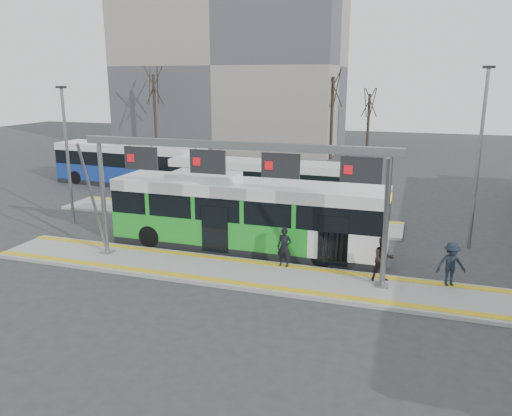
{
  "coord_description": "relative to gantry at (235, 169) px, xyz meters",
  "views": [
    {
      "loc": [
        6.41,
        -17.71,
        7.69
      ],
      "look_at": [
        -0.36,
        3.0,
        2.03
      ],
      "focal_mm": 35.0,
      "sensor_mm": 36.0,
      "label": 1
    }
  ],
  "objects": [
    {
      "name": "passenger_c",
      "position": [
        8.25,
        0.85,
        -3.3
      ],
      "size": [
        1.24,
        0.96,
        1.7
      ],
      "primitive_type": "imported",
      "rotation": [
        0.0,
        0.0,
        0.34
      ],
      "color": "black",
      "rests_on": "platform_main"
    },
    {
      "name": "tree_far",
      "position": [
        -18.93,
        27.61,
        2.7
      ],
      "size": [
        1.4,
        1.4,
        9.22
      ],
      "color": "#382B21",
      "rests_on": "ground"
    },
    {
      "name": "platform_main",
      "position": [
        0.35,
        -0.25,
        -4.22
      ],
      "size": [
        22.0,
        3.0,
        0.15
      ],
      "primitive_type": "cube",
      "color": "gray",
      "rests_on": "ground"
    },
    {
      "name": "gantry",
      "position": [
        0.0,
        0.0,
        0.0
      ],
      "size": [
        13.0,
        1.68,
        5.2
      ],
      "color": "slate",
      "rests_on": "platform_main"
    },
    {
      "name": "ground",
      "position": [
        0.35,
        -0.25,
        -4.3
      ],
      "size": [
        120.0,
        120.0,
        0.0
      ],
      "primitive_type": "plane",
      "color": "#2D2D30",
      "rests_on": "ground"
    },
    {
      "name": "tactile_main",
      "position": [
        0.35,
        -0.25,
        -4.14
      ],
      "size": [
        22.0,
        2.65,
        0.02
      ],
      "color": "gold",
      "rests_on": "platform_main"
    },
    {
      "name": "passenger_b",
      "position": [
        5.81,
        0.55,
        -3.28
      ],
      "size": [
        1.05,
        0.97,
        1.74
      ],
      "primitive_type": "imported",
      "rotation": [
        0.0,
        0.0,
        0.46
      ],
      "color": "black",
      "rests_on": "platform_main"
    },
    {
      "name": "tree_left",
      "position": [
        -1.49,
        31.11,
        2.49
      ],
      "size": [
        1.4,
        1.4,
        8.95
      ],
      "color": "#382B21",
      "rests_on": "ground"
    },
    {
      "name": "tree_mid",
      "position": [
        1.71,
        34.15,
        1.05
      ],
      "size": [
        1.4,
        1.4,
        7.06
      ],
      "color": "#382B21",
      "rests_on": "ground"
    },
    {
      "name": "lamp_east",
      "position": [
        9.36,
        6.24,
        0.06
      ],
      "size": [
        0.5,
        0.25,
        8.24
      ],
      "color": "slate",
      "rests_on": "ground"
    },
    {
      "name": "passenger_a",
      "position": [
        1.83,
        0.85,
        -3.32
      ],
      "size": [
        0.63,
        0.43,
        1.66
      ],
      "primitive_type": "imported",
      "rotation": [
        0.0,
        0.0,
        -0.05
      ],
      "color": "black",
      "rests_on": "platform_main"
    },
    {
      "name": "platform_second",
      "position": [
        -3.65,
        7.75,
        -4.22
      ],
      "size": [
        20.0,
        3.0,
        0.15
      ],
      "primitive_type": "cube",
      "color": "gray",
      "rests_on": "ground"
    },
    {
      "name": "bg_bus_green",
      "position": [
        -2.59,
        11.01,
        -2.92
      ],
      "size": [
        11.21,
        2.52,
        2.8
      ],
      "rotation": [
        0.0,
        0.0,
        -0.01
      ],
      "color": "black",
      "rests_on": "ground"
    },
    {
      "name": "lamp_west",
      "position": [
        -10.91,
        3.89,
        -0.39
      ],
      "size": [
        0.5,
        0.25,
        7.34
      ],
      "color": "slate",
      "rests_on": "ground"
    },
    {
      "name": "bg_bus_blue",
      "position": [
        -13.44,
        13.8,
        -2.8
      ],
      "size": [
        11.79,
        3.34,
        3.04
      ],
      "rotation": [
        0.0,
        0.0,
        -0.07
      ],
      "color": "black",
      "rests_on": "ground"
    },
    {
      "name": "tactile_second",
      "position": [
        -3.65,
        8.9,
        -4.14
      ],
      "size": [
        20.0,
        0.35,
        0.02
      ],
      "color": "gold",
      "rests_on": "platform_second"
    },
    {
      "name": "hero_bus",
      "position": [
        -0.54,
        2.91,
        -2.71
      ],
      "size": [
        12.64,
        2.72,
        3.47
      ],
      "rotation": [
        0.0,
        0.0,
        -0.0
      ],
      "color": "black",
      "rests_on": "ground"
    },
    {
      "name": "apartment_block",
      "position": [
        -13.65,
        35.75,
        4.91
      ],
      "size": [
        24.5,
        12.5,
        18.4
      ],
      "color": "gray",
      "rests_on": "ground"
    }
  ]
}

